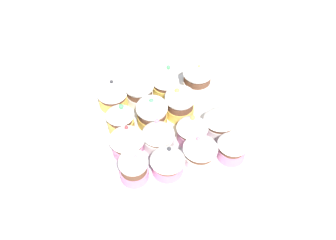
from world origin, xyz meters
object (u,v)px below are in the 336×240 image
object	(u,v)px
cupcake_0	(134,167)
cupcake_5	(158,133)
cupcake_9	(152,112)
cupcake_14	(197,78)
cupcake_8	(120,117)
cupcake_4	(127,140)
cupcake_13	(166,80)
napkin	(297,140)
cupcake_2	(200,150)
cupcake_1	(168,159)
cupcake_11	(112,93)
cupcake_3	(233,144)
cupcake_12	(139,90)
cupcake_10	(180,102)
cupcake_6	(192,128)
baking_tray	(168,131)
cupcake_7	(220,118)

from	to	relation	value
cupcake_0	cupcake_5	xyz separation A→B (cm)	(6.17, 5.70, 0.41)
cupcake_9	cupcake_14	world-z (taller)	cupcake_9
cupcake_8	cupcake_5	bearing A→B (deg)	-45.91
cupcake_4	cupcake_5	xyz separation A→B (cm)	(5.98, -0.18, 0.04)
cupcake_13	napkin	bearing A→B (deg)	-42.01
cupcake_2	cupcake_9	bearing A→B (deg)	117.49
cupcake_1	cupcake_11	size ratio (longest dim) A/B	1.02
cupcake_8	cupcake_11	bearing A→B (deg)	91.21
cupcake_3	cupcake_11	bearing A→B (deg)	133.09
cupcake_12	cupcake_1	bearing A→B (deg)	-88.42
cupcake_0	cupcake_11	xyz separation A→B (cm)	(0.07, 18.94, 0.24)
cupcake_4	cupcake_10	xyz separation A→B (cm)	(12.46, 6.24, -0.02)
cupcake_0	cupcake_6	bearing A→B (deg)	21.76
cupcake_4	cupcake_11	bearing A→B (deg)	90.52
cupcake_2	baking_tray	bearing A→B (deg)	111.14
baking_tray	cupcake_1	xyz separation A→B (cm)	(-2.93, -9.35, 4.27)
cupcake_0	cupcake_7	size ratio (longest dim) A/B	0.91
cupcake_9	cupcake_10	bearing A→B (deg)	6.34
baking_tray	cupcake_4	bearing A→B (deg)	-161.54
cupcake_2	cupcake_5	world-z (taller)	cupcake_5
cupcake_10	cupcake_13	bearing A→B (deg)	98.39
cupcake_14	cupcake_7	bearing A→B (deg)	-89.21
cupcake_9	napkin	xyz separation A→B (cm)	(26.78, -12.07, -4.19)
cupcake_10	cupcake_3	bearing A→B (deg)	-65.32
cupcake_3	cupcake_4	distance (cm)	19.65
cupcake_9	napkin	distance (cm)	29.67
cupcake_7	cupcake_8	distance (cm)	19.56
cupcake_8	cupcake_10	size ratio (longest dim) A/B	1.03
cupcake_9	cupcake_12	world-z (taller)	same
cupcake_6	cupcake_13	xyz separation A→B (cm)	(-1.19, 13.79, 0.16)
cupcake_2	cupcake_1	bearing A→B (deg)	-176.29
cupcake_5	cupcake_2	bearing A→B (deg)	-42.13
cupcake_2	cupcake_3	world-z (taller)	cupcake_3
cupcake_4	cupcake_12	world-z (taller)	cupcake_4
cupcake_14	napkin	xyz separation A→B (cm)	(14.76, -18.89, -4.20)
cupcake_7	cupcake_1	bearing A→B (deg)	-154.19
cupcake_1	cupcake_6	xyz separation A→B (cm)	(6.67, 5.61, -0.03)
cupcake_4	cupcake_13	bearing A→B (deg)	48.69
cupcake_4	cupcake_9	bearing A→B (deg)	41.10
cupcake_0	cupcake_13	distance (cm)	22.22
cupcake_2	cupcake_11	xyz separation A→B (cm)	(-12.49, 19.02, 0.03)
cupcake_7	cupcake_8	size ratio (longest dim) A/B	0.98
cupcake_6	cupcake_8	xyz separation A→B (cm)	(-12.62, 6.72, 0.09)
cupcake_11	cupcake_14	size ratio (longest dim) A/B	1.07
cupcake_5	cupcake_14	size ratio (longest dim) A/B	1.13
cupcake_0	cupcake_7	world-z (taller)	cupcake_7
cupcake_7	cupcake_13	distance (cm)	15.10
cupcake_13	cupcake_14	size ratio (longest dim) A/B	1.17
cupcake_12	baking_tray	bearing A→B (deg)	-69.61
cupcake_12	cupcake_13	size ratio (longest dim) A/B	0.86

